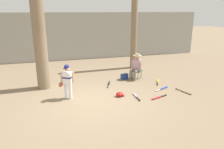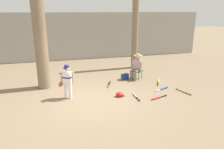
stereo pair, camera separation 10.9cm
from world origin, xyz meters
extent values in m
plane|color=#7F6B51|center=(0.00, 0.00, 0.00)|extent=(60.00, 60.00, 0.00)
cube|color=#9E9E99|center=(0.00, 7.20, 1.51)|extent=(18.00, 0.36, 3.02)
cylinder|color=#7F6B51|center=(-1.74, 2.06, 2.77)|extent=(0.51, 0.51, 5.53)
cone|color=#7F6B51|center=(-1.74, 2.06, 0.00)|extent=(0.79, 0.79, 0.31)
cylinder|color=#7F6B51|center=(3.11, 4.11, 2.76)|extent=(0.35, 0.35, 5.53)
cone|color=#7F6B51|center=(3.11, 4.11, 0.00)|extent=(0.46, 0.46, 0.21)
cylinder|color=white|center=(-0.78, 0.56, 0.29)|extent=(0.12, 0.12, 0.58)
cylinder|color=white|center=(-0.94, 0.66, 0.29)|extent=(0.12, 0.12, 0.58)
cube|color=white|center=(-0.86, 0.61, 0.80)|extent=(0.36, 0.33, 0.44)
cube|color=navy|center=(-0.86, 0.61, 0.82)|extent=(0.37, 0.34, 0.05)
sphere|color=tan|center=(-0.86, 0.61, 1.15)|extent=(0.20, 0.20, 0.20)
sphere|color=navy|center=(-0.86, 0.61, 1.21)|extent=(0.19, 0.19, 0.19)
cube|color=navy|center=(-0.91, 0.54, 1.19)|extent=(0.17, 0.16, 0.02)
cylinder|color=tan|center=(-0.67, 0.46, 0.84)|extent=(0.11, 0.11, 0.42)
cylinder|color=tan|center=(-1.06, 0.69, 0.72)|extent=(0.11, 0.11, 0.40)
ellipsoid|color=#AD472D|center=(-1.11, 0.65, 0.56)|extent=(0.22, 0.25, 0.18)
cube|color=#196B2D|center=(2.53, 2.16, 0.38)|extent=(0.56, 0.56, 0.06)
cylinder|color=#333338|center=(2.50, 1.95, 0.19)|extent=(0.02, 0.02, 0.38)
cylinder|color=#333338|center=(2.32, 2.19, 0.19)|extent=(0.02, 0.02, 0.38)
cylinder|color=#333338|center=(2.74, 2.13, 0.19)|extent=(0.02, 0.02, 0.38)
cylinder|color=#333338|center=(2.55, 2.37, 0.19)|extent=(0.02, 0.02, 0.38)
cylinder|color=#6B6051|center=(2.27, 1.84, 0.21)|extent=(0.13, 0.13, 0.43)
cylinder|color=#6B6051|center=(2.15, 1.99, 0.21)|extent=(0.13, 0.13, 0.43)
cylinder|color=#6B6051|center=(2.43, 1.96, 0.43)|extent=(0.41, 0.36, 0.15)
cylinder|color=#6B6051|center=(2.31, 2.12, 0.43)|extent=(0.41, 0.36, 0.15)
cube|color=#B28C99|center=(2.53, 2.16, 0.69)|extent=(0.41, 0.43, 0.52)
cylinder|color=#B28C99|center=(2.60, 1.94, 0.63)|extent=(0.13, 0.13, 0.46)
cylinder|color=#B28C99|center=(2.33, 2.28, 0.63)|extent=(0.13, 0.13, 0.46)
sphere|color=tan|center=(2.53, 2.16, 1.09)|extent=(0.22, 0.22, 0.22)
cylinder|color=tan|center=(2.53, 2.16, 1.12)|extent=(0.40, 0.40, 0.02)
cylinder|color=tan|center=(2.53, 2.16, 1.16)|extent=(0.20, 0.20, 0.09)
cube|color=navy|center=(1.92, 2.21, 0.13)|extent=(0.38, 0.28, 0.26)
cylinder|color=tan|center=(3.68, -0.19, 0.03)|extent=(0.20, 0.45, 0.07)
cylinder|color=brown|center=(3.56, 0.16, 0.03)|extent=(0.12, 0.29, 0.03)
cylinder|color=brown|center=(3.52, 0.31, 0.03)|extent=(0.06, 0.03, 0.06)
cylinder|color=#2347AD|center=(3.07, 0.53, 0.03)|extent=(0.45, 0.25, 0.07)
cylinder|color=silver|center=(2.72, 0.37, 0.03)|extent=(0.29, 0.16, 0.03)
cylinder|color=silver|center=(2.58, 0.30, 0.03)|extent=(0.04, 0.06, 0.06)
cylinder|color=red|center=(2.27, -0.34, 0.03)|extent=(0.44, 0.19, 0.07)
cylinder|color=black|center=(2.62, -0.23, 0.03)|extent=(0.29, 0.12, 0.03)
cylinder|color=black|center=(2.75, -0.19, 0.03)|extent=(0.03, 0.06, 0.06)
cylinder|color=black|center=(1.02, 1.73, 0.03)|extent=(0.23, 0.43, 0.07)
cylinder|color=#4C4C51|center=(0.88, 1.39, 0.03)|extent=(0.14, 0.29, 0.03)
cylinder|color=#4C4C51|center=(0.82, 1.26, 0.03)|extent=(0.06, 0.04, 0.06)
cylinder|color=yellow|center=(3.27, 1.43, 0.03)|extent=(0.30, 0.44, 0.07)
cylinder|color=black|center=(3.07, 1.10, 0.03)|extent=(0.19, 0.29, 0.03)
cylinder|color=black|center=(2.99, 0.96, 0.03)|extent=(0.06, 0.04, 0.06)
cylinder|color=#B7BCC6|center=(1.60, 0.12, 0.03)|extent=(0.09, 0.43, 0.07)
cylinder|color=black|center=(1.59, -0.24, 0.03)|extent=(0.05, 0.29, 0.03)
cylinder|color=black|center=(1.58, -0.38, 0.03)|extent=(0.06, 0.02, 0.06)
ellipsoid|color=#A81919|center=(1.02, 0.24, 0.08)|extent=(0.27, 0.25, 0.19)
cube|color=#A81919|center=(1.15, 0.24, 0.04)|extent=(0.11, 0.14, 0.02)
camera|label=1|loc=(-1.40, -6.97, 3.17)|focal=34.48mm
camera|label=2|loc=(-1.29, -7.00, 3.17)|focal=34.48mm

